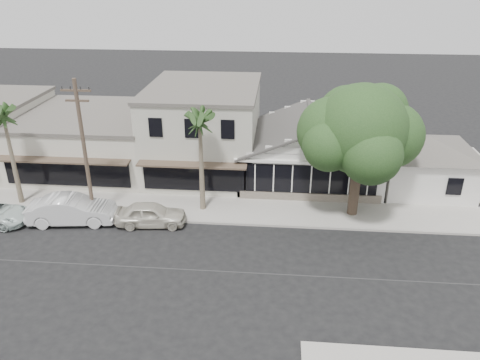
# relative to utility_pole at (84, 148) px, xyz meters

# --- Properties ---
(ground) EXTENTS (140.00, 140.00, 0.00)m
(ground) POSITION_rel_utility_pole_xyz_m (9.00, -5.20, -4.79)
(ground) COLOR black
(ground) RESTS_ON ground
(sidewalk_north) EXTENTS (90.00, 3.50, 0.15)m
(sidewalk_north) POSITION_rel_utility_pole_xyz_m (1.00, 1.55, -4.71)
(sidewalk_north) COLOR #9E9991
(sidewalk_north) RESTS_ON ground
(corner_shop) EXTENTS (10.40, 8.60, 5.10)m
(corner_shop) POSITION_rel_utility_pole_xyz_m (14.00, 7.27, -2.17)
(corner_shop) COLOR silver
(corner_shop) RESTS_ON ground
(side_cottage) EXTENTS (6.00, 6.00, 3.00)m
(side_cottage) POSITION_rel_utility_pole_xyz_m (22.20, 6.30, -3.29)
(side_cottage) COLOR silver
(side_cottage) RESTS_ON ground
(row_building_near) EXTENTS (8.00, 10.00, 6.50)m
(row_building_near) POSITION_rel_utility_pole_xyz_m (6.00, 8.30, -1.54)
(row_building_near) COLOR #B8B5A6
(row_building_near) RESTS_ON ground
(row_building_midnear) EXTENTS (10.00, 10.00, 4.20)m
(row_building_midnear) POSITION_rel_utility_pole_xyz_m (-3.00, 8.30, -2.69)
(row_building_midnear) COLOR beige
(row_building_midnear) RESTS_ON ground
(utility_pole) EXTENTS (1.80, 0.24, 9.00)m
(utility_pole) POSITION_rel_utility_pole_xyz_m (0.00, 0.00, 0.00)
(utility_pole) COLOR brown
(utility_pole) RESTS_ON ground
(car_0) EXTENTS (4.50, 2.13, 1.49)m
(car_0) POSITION_rel_utility_pole_xyz_m (3.97, -0.66, -4.05)
(car_0) COLOR beige
(car_0) RESTS_ON ground
(car_1) EXTENTS (5.60, 2.53, 1.78)m
(car_1) POSITION_rel_utility_pole_xyz_m (-1.03, -0.81, -3.90)
(car_1) COLOR silver
(car_1) RESTS_ON ground
(shade_tree) EXTENTS (7.80, 7.05, 8.65)m
(shade_tree) POSITION_rel_utility_pole_xyz_m (16.60, 1.93, 0.91)
(shade_tree) COLOR #473A2B
(shade_tree) RESTS_ON ground
(palm_east) EXTENTS (3.09, 3.09, 7.34)m
(palm_east) POSITION_rel_utility_pole_xyz_m (6.88, 1.50, 1.45)
(palm_east) COLOR #726651
(palm_east) RESTS_ON ground
(palm_mid) EXTENTS (3.14, 3.14, 7.34)m
(palm_mid) POSITION_rel_utility_pole_xyz_m (-5.59, 1.35, 1.48)
(palm_mid) COLOR #726651
(palm_mid) RESTS_ON ground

